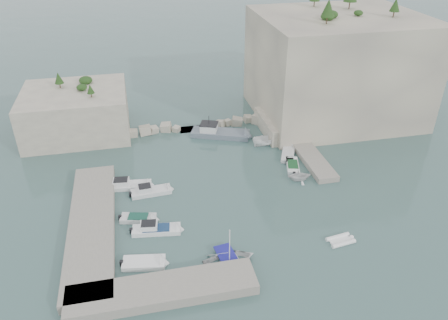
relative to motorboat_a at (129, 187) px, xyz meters
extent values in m
plane|color=#40615E|center=(12.69, -6.72, 0.00)|extent=(400.00, 400.00, 0.00)
cube|color=beige|center=(35.69, 16.28, 8.50)|extent=(26.00, 22.00, 17.00)
cube|color=beige|center=(25.69, 11.28, 1.25)|extent=(8.00, 10.00, 2.50)
cube|color=beige|center=(-7.31, 18.28, 3.50)|extent=(16.00, 14.00, 7.00)
cube|color=#9E9689|center=(-4.31, -7.72, 0.55)|extent=(5.00, 24.00, 1.10)
cube|color=#9E9689|center=(2.69, -19.22, 0.55)|extent=(18.00, 4.00, 1.10)
cube|color=#9E9689|center=(26.19, 3.28, 0.40)|extent=(3.00, 16.00, 0.80)
cube|color=beige|center=(11.69, 15.28, 0.70)|extent=(28.00, 3.00, 1.40)
imported|color=silver|center=(9.80, -16.59, 0.00)|extent=(5.96, 4.64, 1.13)
imported|color=white|center=(22.53, -3.11, 0.00)|extent=(3.36, 2.95, 1.68)
imported|color=white|center=(21.25, 7.32, 0.00)|extent=(4.90, 2.15, 1.85)
cylinder|color=white|center=(9.80, -16.59, 2.67)|extent=(0.10, 0.10, 4.20)
cone|color=#1E4219|center=(30.69, 11.28, 19.27)|extent=(1.96, 1.96, 2.45)
cone|color=#1E4219|center=(42.69, 13.28, 18.82)|extent=(1.57, 1.57, 1.96)
cone|color=#1E4219|center=(-9.31, 20.28, 8.62)|extent=(1.40, 1.40, 1.75)
cone|color=#1E4219|center=(-4.31, 15.28, 8.30)|extent=(1.12, 1.12, 1.40)
camera|label=1|loc=(2.09, -49.19, 32.22)|focal=35.00mm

